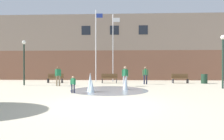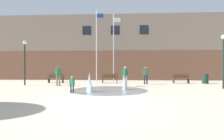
# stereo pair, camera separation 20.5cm
# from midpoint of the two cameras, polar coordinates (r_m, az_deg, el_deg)

# --- Properties ---
(ground_plane) EXTENTS (100.00, 100.00, 0.00)m
(ground_plane) POSITION_cam_midpoint_polar(r_m,az_deg,el_deg) (7.08, -2.13, -11.06)
(ground_plane) COLOR #BCB299
(library_building) EXTENTS (36.00, 6.05, 8.12)m
(library_building) POSITION_cam_midpoint_polar(r_m,az_deg,el_deg) (24.50, 1.55, 6.66)
(library_building) COLOR brown
(library_building) RESTS_ON ground
(splash_fountain) EXTENTS (5.06, 5.06, 1.18)m
(splash_fountain) POSITION_cam_midpoint_polar(r_m,az_deg,el_deg) (11.20, -2.15, -5.13)
(splash_fountain) COLOR gray
(splash_fountain) RESTS_ON ground
(park_bench_under_left_flagpole) EXTENTS (1.60, 0.44, 0.91)m
(park_bench_under_left_flagpole) POSITION_cam_midpoint_polar(r_m,az_deg,el_deg) (18.29, -17.48, -2.50)
(park_bench_under_left_flagpole) COLOR #28282D
(park_bench_under_left_flagpole) RESTS_ON ground
(park_bench_center) EXTENTS (1.60, 0.44, 0.91)m
(park_bench_center) POSITION_cam_midpoint_polar(r_m,az_deg,el_deg) (17.17, -0.37, -2.66)
(park_bench_center) COLOR #28282D
(park_bench_center) RESTS_ON ground
(park_bench_under_right_flagpole) EXTENTS (1.60, 0.44, 0.91)m
(park_bench_under_right_flagpole) POSITION_cam_midpoint_polar(r_m,az_deg,el_deg) (18.17, 21.83, -2.53)
(park_bench_under_right_flagpole) COLOR #28282D
(park_bench_under_right_flagpole) RESTS_ON ground
(adult_in_red) EXTENTS (0.50, 0.39, 1.59)m
(adult_in_red) POSITION_cam_midpoint_polar(r_m,az_deg,el_deg) (13.99, 4.70, -1.51)
(adult_in_red) COLOR silver
(adult_in_red) RESTS_ON ground
(child_running) EXTENTS (0.31, 0.20, 0.99)m
(child_running) POSITION_cam_midpoint_polar(r_m,az_deg,el_deg) (10.31, -12.36, -4.20)
(child_running) COLOR #1E233D
(child_running) RESTS_ON ground
(adult_near_bench) EXTENTS (0.50, 0.37, 1.59)m
(adult_near_bench) POSITION_cam_midpoint_polar(r_m,az_deg,el_deg) (14.86, -16.77, -1.41)
(adult_near_bench) COLOR #89755B
(adult_near_bench) RESTS_ON ground
(adult_watching) EXTENTS (0.50, 0.35, 1.59)m
(adult_watching) POSITION_cam_midpoint_polar(r_m,az_deg,el_deg) (16.07, 11.33, -1.27)
(adult_watching) COLOR #1E233D
(adult_watching) RESTS_ON ground
(flagpole_left) EXTENTS (0.80, 0.10, 7.83)m
(flagpole_left) POSITION_cam_midpoint_polar(r_m,az_deg,el_deg) (19.38, -4.69, 8.60)
(flagpole_left) COLOR silver
(flagpole_left) RESTS_ON ground
(flagpole_right) EXTENTS (0.80, 0.10, 7.35)m
(flagpole_right) POSITION_cam_midpoint_polar(r_m,az_deg,el_deg) (19.18, 0.90, 7.95)
(flagpole_right) COLOR silver
(flagpole_right) RESTS_ON ground
(lamp_post_left_lane) EXTENTS (0.32, 0.32, 3.80)m
(lamp_post_left_lane) POSITION_cam_midpoint_polar(r_m,az_deg,el_deg) (16.68, -26.29, 4.12)
(lamp_post_left_lane) COLOR #192D23
(lamp_post_left_lane) RESTS_ON ground
(lamp_post_right_lane) EXTENTS (0.32, 0.32, 3.80)m
(lamp_post_right_lane) POSITION_cam_midpoint_polar(r_m,az_deg,el_deg) (14.66, 32.96, 4.59)
(lamp_post_right_lane) COLOR #192D23
(lamp_post_right_lane) RESTS_ON ground
(trash_can) EXTENTS (0.56, 0.56, 0.90)m
(trash_can) POSITION_cam_midpoint_polar(r_m,az_deg,el_deg) (18.69, 28.43, -2.56)
(trash_can) COLOR #193323
(trash_can) RESTS_ON ground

